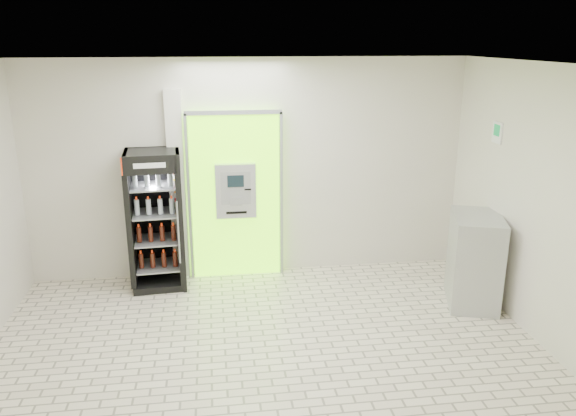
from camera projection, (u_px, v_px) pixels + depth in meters
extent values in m
plane|color=beige|center=(269.00, 365.00, 5.79)|extent=(6.00, 6.00, 0.00)
plane|color=silver|center=(249.00, 169.00, 7.72)|extent=(6.00, 0.00, 6.00)
plane|color=silver|center=(315.00, 379.00, 2.98)|extent=(6.00, 0.00, 6.00)
plane|color=silver|center=(559.00, 215.00, 5.74)|extent=(0.00, 5.00, 5.00)
plane|color=white|center=(266.00, 66.00, 4.91)|extent=(6.00, 6.00, 0.00)
cube|color=#79F60D|center=(236.00, 196.00, 7.73)|extent=(1.20, 0.12, 2.30)
cube|color=gray|center=(233.00, 113.00, 7.33)|extent=(1.28, 0.04, 0.06)
cube|color=gray|center=(189.00, 199.00, 7.58)|extent=(0.04, 0.04, 2.30)
cube|color=gray|center=(281.00, 195.00, 7.74)|extent=(0.04, 0.04, 2.30)
cube|color=black|center=(244.00, 241.00, 7.88)|extent=(0.62, 0.01, 0.67)
cube|color=black|center=(208.00, 137.00, 7.39)|extent=(0.22, 0.01, 0.18)
cube|color=#AAADB1|center=(236.00, 191.00, 7.60)|extent=(0.55, 0.12, 0.75)
cube|color=black|center=(236.00, 181.00, 7.49)|extent=(0.22, 0.01, 0.16)
cube|color=gray|center=(236.00, 201.00, 7.57)|extent=(0.16, 0.01, 0.12)
cube|color=black|center=(248.00, 189.00, 7.55)|extent=(0.09, 0.01, 0.02)
cube|color=black|center=(237.00, 213.00, 7.62)|extent=(0.28, 0.01, 0.03)
cube|color=silver|center=(178.00, 187.00, 7.60)|extent=(0.22, 0.10, 2.60)
cube|color=#193FB2|center=(176.00, 162.00, 7.45)|extent=(0.09, 0.01, 0.06)
cube|color=red|center=(176.00, 172.00, 7.49)|extent=(0.09, 0.01, 0.06)
cube|color=yellow|center=(177.00, 181.00, 7.53)|extent=(0.09, 0.01, 0.06)
cube|color=orange|center=(178.00, 191.00, 7.56)|extent=(0.09, 0.01, 0.06)
cube|color=red|center=(178.00, 200.00, 7.60)|extent=(0.09, 0.01, 0.06)
cube|color=black|center=(156.00, 220.00, 7.41)|extent=(0.74, 0.68, 1.85)
cube|color=black|center=(158.00, 213.00, 7.69)|extent=(0.70, 0.10, 1.85)
cube|color=#B42709|center=(149.00, 166.00, 6.88)|extent=(0.68, 0.06, 0.22)
cube|color=white|center=(149.00, 166.00, 6.88)|extent=(0.39, 0.03, 0.06)
cube|color=black|center=(161.00, 281.00, 7.67)|extent=(0.74, 0.68, 0.09)
cylinder|color=gray|center=(178.00, 233.00, 7.16)|extent=(0.03, 0.03, 0.83)
cube|color=gray|center=(159.00, 265.00, 7.60)|extent=(0.62, 0.58, 0.02)
cube|color=gray|center=(158.00, 240.00, 7.50)|extent=(0.62, 0.58, 0.02)
cube|color=gray|center=(156.00, 213.00, 7.39)|extent=(0.62, 0.58, 0.02)
cube|color=gray|center=(154.00, 186.00, 7.28)|extent=(0.62, 0.58, 0.02)
cube|color=#AAADB1|center=(474.00, 260.00, 7.01)|extent=(0.81, 1.00, 1.15)
cube|color=gray|center=(453.00, 257.00, 6.95)|extent=(0.26, 0.81, 0.01)
cube|color=white|center=(497.00, 133.00, 6.88)|extent=(0.02, 0.22, 0.26)
cube|color=#0C8842|center=(497.00, 130.00, 6.87)|extent=(0.00, 0.14, 0.14)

